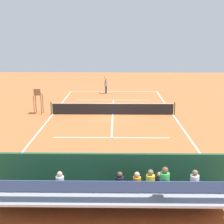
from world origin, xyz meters
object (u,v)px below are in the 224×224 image
(courtside_bench, at_px, (171,180))
(tennis_racket, at_px, (102,93))
(bleacher_stand, at_px, (111,196))
(tennis_ball_near, at_px, (106,97))
(tennis_net, at_px, (113,109))
(equipment_bag, at_px, (129,189))
(umpire_chair, at_px, (38,98))
(tennis_player, at_px, (106,85))

(courtside_bench, xyz_separation_m, tennis_racket, (4.00, -23.41, -0.54))
(bleacher_stand, bearing_deg, tennis_ball_near, -87.76)
(bleacher_stand, distance_m, tennis_racket, 25.52)
(tennis_net, height_order, equipment_bag, tennis_net)
(tennis_net, bearing_deg, equipment_bag, 93.71)
(tennis_racket, bearing_deg, umpire_chair, 64.26)
(tennis_player, bearing_deg, tennis_net, 95.15)
(bleacher_stand, xyz_separation_m, umpire_chair, (6.34, -15.49, 0.39))
(bleacher_stand, relative_size, umpire_chair, 4.23)
(equipment_bag, bearing_deg, tennis_racket, -84.51)
(tennis_net, height_order, tennis_racket, tennis_net)
(tennis_net, distance_m, tennis_racket, 10.25)
(bleacher_stand, distance_m, tennis_player, 25.03)
(bleacher_stand, bearing_deg, tennis_racket, -86.56)
(tennis_racket, bearing_deg, bleacher_stand, 93.44)
(bleacher_stand, height_order, equipment_bag, bleacher_stand)
(bleacher_stand, xyz_separation_m, equipment_bag, (-0.73, -1.92, -0.74))
(tennis_player, xyz_separation_m, tennis_racket, (0.52, -0.45, -1.00))
(bleacher_stand, relative_size, equipment_bag, 10.07)
(tennis_net, bearing_deg, courtside_bench, 101.12)
(umpire_chair, distance_m, equipment_bag, 15.34)
(tennis_net, bearing_deg, umpire_chair, -1.57)
(umpire_chair, xyz_separation_m, tennis_player, (-5.33, -9.52, -0.30))
(tennis_net, bearing_deg, tennis_racket, -82.18)
(tennis_net, distance_m, tennis_player, 9.75)
(tennis_player, xyz_separation_m, tennis_ball_near, (-0.13, 2.46, -0.98))
(courtside_bench, relative_size, equipment_bag, 2.00)
(umpire_chair, distance_m, tennis_ball_near, 9.02)
(tennis_net, relative_size, bleacher_stand, 1.14)
(bleacher_stand, xyz_separation_m, tennis_ball_near, (0.88, -22.55, -0.89))
(umpire_chair, bearing_deg, tennis_racket, -115.74)
(bleacher_stand, bearing_deg, tennis_net, -89.49)
(tennis_player, relative_size, tennis_racket, 3.43)
(umpire_chair, xyz_separation_m, courtside_bench, (-8.81, 13.44, -0.76))
(equipment_bag, bearing_deg, tennis_ball_near, -85.52)
(bleacher_stand, bearing_deg, courtside_bench, -140.39)
(tennis_player, bearing_deg, tennis_racket, -40.73)
(tennis_net, xyz_separation_m, tennis_player, (0.87, -9.69, 0.51))
(umpire_chair, distance_m, tennis_racket, 11.14)
(umpire_chair, distance_m, courtside_bench, 16.09)
(tennis_player, bearing_deg, umpire_chair, 60.78)
(equipment_bag, relative_size, tennis_ball_near, 13.64)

